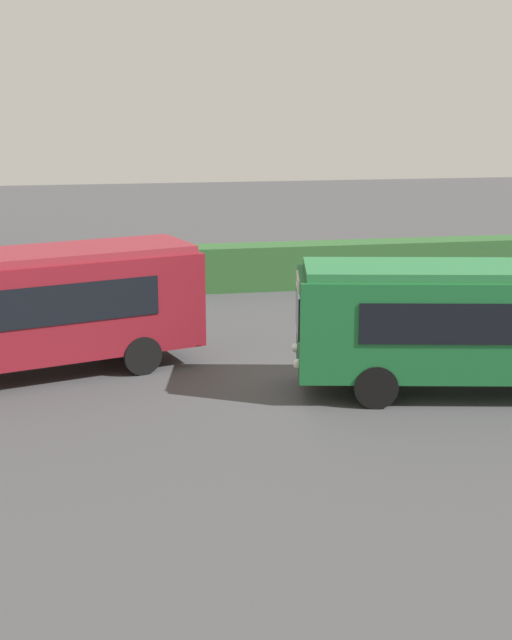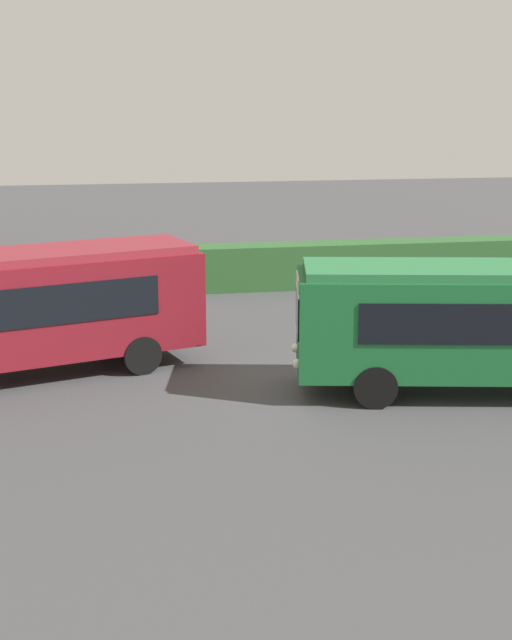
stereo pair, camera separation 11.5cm
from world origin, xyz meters
The scene contains 4 objects.
ground_plane centered at (0.00, 0.00, 0.00)m, with size 104.55×104.55×0.00m, color #424244.
bus_maroon centered at (-7.09, 1.92, 1.83)m, with size 9.52×5.03×3.18m.
bus_green centered at (4.03, -1.27, 1.78)m, with size 9.47×4.10×3.08m.
hedge_row centered at (0.00, 11.25, 0.81)m, with size 64.28×1.32×1.62m, color #2C582B.
Camera 2 is at (-4.90, -20.00, 6.89)m, focal length 49.53 mm.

